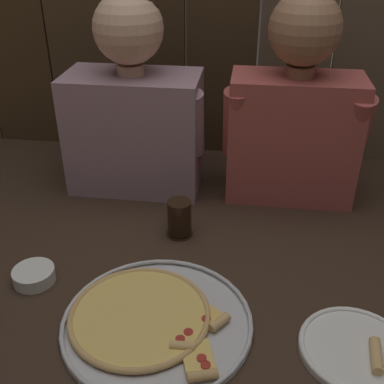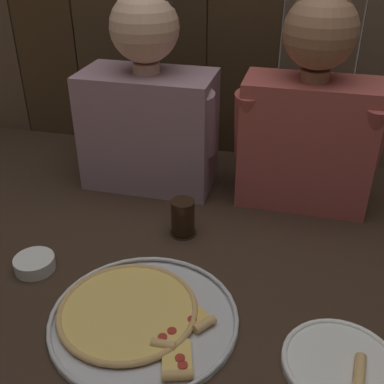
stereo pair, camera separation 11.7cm
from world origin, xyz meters
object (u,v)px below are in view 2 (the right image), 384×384
(dinner_plate, at_px, (341,364))
(diner_right, at_px, (310,109))
(pizza_tray, at_px, (138,315))
(dipping_bowl, at_px, (34,263))
(diner_left, at_px, (148,101))
(drinking_glass, at_px, (183,218))

(dinner_plate, xyz_separation_m, diner_right, (-0.12, 0.63, 0.29))
(pizza_tray, relative_size, dipping_bowl, 4.14)
(dinner_plate, height_order, dipping_bowl, same)
(pizza_tray, distance_m, diner_left, 0.68)
(drinking_glass, xyz_separation_m, dipping_bowl, (-0.32, -0.24, -0.03))
(diner_left, bearing_deg, dinner_plate, -46.47)
(drinking_glass, relative_size, dipping_bowl, 1.04)
(pizza_tray, xyz_separation_m, dinner_plate, (0.43, -0.03, -0.00))
(dinner_plate, bearing_deg, diner_right, 100.47)
(dinner_plate, height_order, drinking_glass, drinking_glass)
(dipping_bowl, relative_size, diner_right, 0.16)
(pizza_tray, height_order, diner_right, diner_right)
(dinner_plate, bearing_deg, drinking_glass, 138.94)
(dinner_plate, height_order, diner_left, diner_left)
(dipping_bowl, relative_size, diner_left, 0.17)
(dinner_plate, distance_m, drinking_glass, 0.56)
(pizza_tray, bearing_deg, drinking_glass, 88.17)
(diner_left, distance_m, diner_right, 0.48)
(drinking_glass, distance_m, diner_right, 0.47)
(drinking_glass, relative_size, diner_left, 0.17)
(diner_right, bearing_deg, diner_left, 179.98)
(dinner_plate, height_order, diner_right, diner_right)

